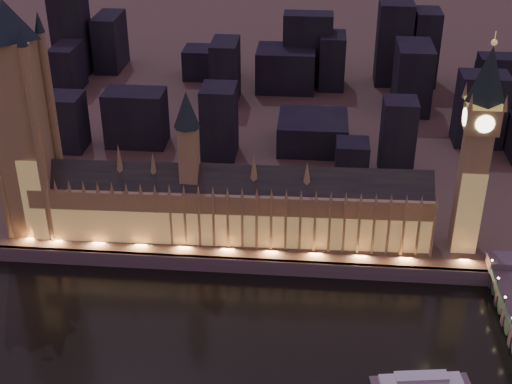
# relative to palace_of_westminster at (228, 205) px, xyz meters

# --- Properties ---
(ground_plane) EXTENTS (2000.00, 2000.00, 0.00)m
(ground_plane) POSITION_rel_palace_of_westminster_xyz_m (9.54, -61.74, -26.37)
(ground_plane) COLOR black
(ground_plane) RESTS_ON ground
(north_bank) EXTENTS (2000.00, 960.00, 8.00)m
(north_bank) POSITION_rel_palace_of_westminster_xyz_m (9.54, 458.26, -22.37)
(north_bank) COLOR brown
(north_bank) RESTS_ON ground
(embankment_wall) EXTENTS (2000.00, 2.50, 8.00)m
(embankment_wall) POSITION_rel_palace_of_westminster_xyz_m (9.54, -20.74, -22.37)
(embankment_wall) COLOR #584453
(embankment_wall) RESTS_ON ground
(palace_of_westminster) EXTENTS (202.00, 24.74, 78.00)m
(palace_of_westminster) POSITION_rel_palace_of_westminster_xyz_m (0.00, 0.00, 0.00)
(palace_of_westminster) COLOR #8D7251
(palace_of_westminster) RESTS_ON north_bank
(victoria_tower) EXTENTS (31.68, 31.68, 131.15)m
(victoria_tower) POSITION_rel_palace_of_westminster_xyz_m (-100.46, 0.19, 46.90)
(victoria_tower) COLOR #8D7251
(victoria_tower) RESTS_ON north_bank
(elizabeth_tower) EXTENTS (18.00, 18.00, 110.11)m
(elizabeth_tower) POSITION_rel_palace_of_westminster_xyz_m (117.54, 0.19, 43.05)
(elizabeth_tower) COLOR #8D7251
(elizabeth_tower) RESTS_ON north_bank
(river_boat) EXTENTS (40.88, 14.93, 4.50)m
(river_boat) POSITION_rel_palace_of_westminster_xyz_m (88.29, -90.91, -24.81)
(river_boat) COLOR #584453
(river_boat) RESTS_ON ground
(city_backdrop) EXTENTS (492.30, 215.63, 83.53)m
(city_backdrop) POSITION_rel_palace_of_westminster_xyz_m (42.13, 185.86, 4.65)
(city_backdrop) COLOR black
(city_backdrop) RESTS_ON north_bank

